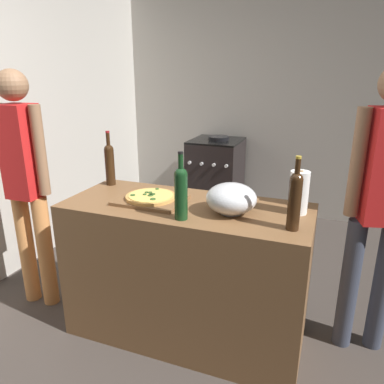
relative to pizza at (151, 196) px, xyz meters
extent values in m
cube|color=#3F3833|center=(0.32, 0.84, -0.94)|extent=(4.13, 3.79, 0.02)
cube|color=#BCB7AD|center=(0.32, 2.48, 0.37)|extent=(4.13, 0.10, 2.60)
cube|color=#BCB7AD|center=(-1.50, 0.84, 0.37)|extent=(0.10, 3.79, 2.60)
cube|color=brown|center=(0.22, 0.02, -0.48)|extent=(1.48, 0.62, 0.90)
cube|color=brown|center=(0.00, 0.00, -0.02)|extent=(0.40, 0.32, 0.02)
cylinder|color=tan|center=(0.00, 0.00, 0.00)|extent=(0.31, 0.31, 0.02)
cylinder|color=#EAC660|center=(0.00, 0.00, 0.01)|extent=(0.27, 0.27, 0.00)
cylinder|color=#335926|center=(0.01, -0.01, 0.01)|extent=(0.03, 0.03, 0.01)
cylinder|color=#335926|center=(-0.10, -0.05, 0.01)|extent=(0.03, 0.03, 0.01)
cylinder|color=#335926|center=(-0.03, -0.01, 0.01)|extent=(0.02, 0.02, 0.01)
cylinder|color=#335926|center=(0.05, -0.07, 0.01)|extent=(0.03, 0.03, 0.01)
cylinder|color=#335926|center=(0.01, 0.01, 0.01)|extent=(0.03, 0.03, 0.01)
cylinder|color=#335926|center=(0.00, 0.00, 0.01)|extent=(0.02, 0.02, 0.01)
cylinder|color=#335926|center=(-0.01, 0.11, 0.01)|extent=(0.02, 0.02, 0.01)
cylinder|color=#335926|center=(-0.04, 0.03, 0.01)|extent=(0.02, 0.02, 0.01)
cylinder|color=#335926|center=(-0.02, 0.03, 0.01)|extent=(0.03, 0.03, 0.01)
cylinder|color=#B2B2B7|center=(0.51, -0.02, -0.03)|extent=(0.12, 0.12, 0.01)
ellipsoid|color=silver|center=(0.51, -0.02, 0.06)|extent=(0.28, 0.28, 0.17)
cylinder|color=white|center=(0.86, 0.12, 0.09)|extent=(0.11, 0.11, 0.24)
cylinder|color=#997551|center=(0.86, 0.12, 0.09)|extent=(0.03, 0.03, 0.25)
cylinder|color=#143819|center=(0.28, -0.19, 0.09)|extent=(0.07, 0.07, 0.25)
sphere|color=#143819|center=(0.28, -0.19, 0.22)|extent=(0.07, 0.07, 0.07)
cylinder|color=#143819|center=(0.28, -0.19, 0.28)|extent=(0.03, 0.03, 0.09)
cylinder|color=black|center=(0.28, -0.19, 0.33)|extent=(0.03, 0.03, 0.01)
cylinder|color=#331E0F|center=(0.86, -0.12, 0.10)|extent=(0.06, 0.06, 0.26)
sphere|color=#331E0F|center=(0.86, -0.12, 0.23)|extent=(0.06, 0.06, 0.06)
cylinder|color=#331E0F|center=(0.86, -0.12, 0.29)|extent=(0.03, 0.03, 0.08)
cylinder|color=gold|center=(0.86, -0.12, 0.34)|extent=(0.03, 0.03, 0.01)
cylinder|color=#331E0F|center=(-0.42, 0.21, 0.09)|extent=(0.06, 0.06, 0.25)
sphere|color=#331E0F|center=(-0.42, 0.21, 0.22)|extent=(0.06, 0.06, 0.06)
cylinder|color=#331E0F|center=(-0.42, 0.21, 0.29)|extent=(0.03, 0.03, 0.09)
cylinder|color=maroon|center=(-0.42, 0.21, 0.34)|extent=(0.03, 0.03, 0.01)
cube|color=black|center=(-0.23, 2.08, -0.48)|extent=(0.56, 0.59, 0.89)
cube|color=black|center=(-0.23, 2.08, -0.03)|extent=(0.56, 0.59, 0.02)
cylinder|color=silver|center=(-0.44, 1.77, -0.23)|extent=(0.04, 0.02, 0.04)
cylinder|color=silver|center=(-0.30, 1.77, -0.23)|extent=(0.04, 0.02, 0.04)
cylinder|color=silver|center=(-0.16, 1.77, -0.23)|extent=(0.04, 0.02, 0.04)
cylinder|color=silver|center=(-0.02, 1.77, -0.23)|extent=(0.04, 0.02, 0.04)
cylinder|color=black|center=(-0.20, 2.08, 0.00)|extent=(0.23, 0.23, 0.04)
cylinder|color=#D88C4C|center=(-1.01, -0.05, -0.51)|extent=(0.11, 0.11, 0.83)
cylinder|color=#D88C4C|center=(-0.85, -0.04, -0.51)|extent=(0.11, 0.11, 0.83)
cube|color=red|center=(-0.93, -0.05, 0.21)|extent=(0.22, 0.21, 0.62)
cylinder|color=#936B4C|center=(-1.08, -0.05, 0.23)|extent=(0.08, 0.08, 0.59)
cylinder|color=#936B4C|center=(-0.78, -0.04, 0.23)|extent=(0.08, 0.08, 0.59)
sphere|color=#936B4C|center=(-0.93, -0.05, 0.64)|extent=(0.20, 0.20, 0.20)
cylinder|color=#383D4C|center=(1.37, 0.32, -0.51)|extent=(0.11, 0.11, 0.85)
cylinder|color=#383D4C|center=(1.19, 0.27, -0.51)|extent=(0.11, 0.11, 0.85)
cylinder|color=#936B4C|center=(1.14, 0.26, 0.25)|extent=(0.08, 0.08, 0.60)
camera|label=1|loc=(1.00, -1.90, 0.73)|focal=34.66mm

